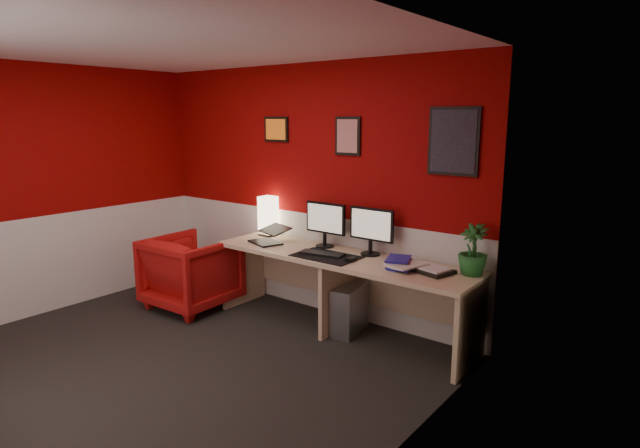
{
  "coord_description": "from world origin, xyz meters",
  "views": [
    {
      "loc": [
        3.36,
        -2.36,
        1.98
      ],
      "look_at": [
        0.6,
        1.21,
        1.05
      ],
      "focal_mm": 29.33,
      "sensor_mm": 36.0,
      "label": 1
    }
  ],
  "objects_px": {
    "shoji_lamp": "(268,217)",
    "monitor_left": "(325,218)",
    "laptop": "(265,233)",
    "pc_tower": "(350,309)",
    "desk": "(339,294)",
    "monitor_right": "(371,224)",
    "armchair": "(192,272)",
    "zen_tray": "(430,270)",
    "potted_plant": "(473,250)"
  },
  "relations": [
    {
      "from": "monitor_left",
      "to": "potted_plant",
      "type": "relative_size",
      "value": 1.4
    },
    {
      "from": "laptop",
      "to": "monitor_right",
      "type": "relative_size",
      "value": 0.57
    },
    {
      "from": "laptop",
      "to": "armchair",
      "type": "bearing_deg",
      "value": -137.18
    },
    {
      "from": "desk",
      "to": "shoji_lamp",
      "type": "bearing_deg",
      "value": 168.68
    },
    {
      "from": "desk",
      "to": "monitor_right",
      "type": "relative_size",
      "value": 4.48
    },
    {
      "from": "pc_tower",
      "to": "armchair",
      "type": "xyz_separation_m",
      "value": [
        -1.7,
        -0.46,
        0.15
      ]
    },
    {
      "from": "shoji_lamp",
      "to": "zen_tray",
      "type": "bearing_deg",
      "value": -5.04
    },
    {
      "from": "desk",
      "to": "monitor_right",
      "type": "xyz_separation_m",
      "value": [
        0.2,
        0.2,
        0.66
      ]
    },
    {
      "from": "laptop",
      "to": "potted_plant",
      "type": "relative_size",
      "value": 0.79
    },
    {
      "from": "desk",
      "to": "potted_plant",
      "type": "height_order",
      "value": "potted_plant"
    },
    {
      "from": "laptop",
      "to": "monitor_right",
      "type": "height_order",
      "value": "monitor_right"
    },
    {
      "from": "armchair",
      "to": "monitor_right",
      "type": "bearing_deg",
      "value": -163.4
    },
    {
      "from": "desk",
      "to": "potted_plant",
      "type": "xyz_separation_m",
      "value": [
        1.18,
        0.18,
        0.57
      ]
    },
    {
      "from": "monitor_left",
      "to": "potted_plant",
      "type": "bearing_deg",
      "value": -0.21
    },
    {
      "from": "shoji_lamp",
      "to": "armchair",
      "type": "height_order",
      "value": "shoji_lamp"
    },
    {
      "from": "desk",
      "to": "monitor_right",
      "type": "bearing_deg",
      "value": 44.02
    },
    {
      "from": "laptop",
      "to": "armchair",
      "type": "height_order",
      "value": "laptop"
    },
    {
      "from": "shoji_lamp",
      "to": "pc_tower",
      "type": "relative_size",
      "value": 0.89
    },
    {
      "from": "monitor_right",
      "to": "shoji_lamp",
      "type": "bearing_deg",
      "value": 179.05
    },
    {
      "from": "desk",
      "to": "shoji_lamp",
      "type": "height_order",
      "value": "shoji_lamp"
    },
    {
      "from": "monitor_right",
      "to": "pc_tower",
      "type": "relative_size",
      "value": 1.29
    },
    {
      "from": "zen_tray",
      "to": "potted_plant",
      "type": "distance_m",
      "value": 0.38
    },
    {
      "from": "monitor_left",
      "to": "monitor_right",
      "type": "xyz_separation_m",
      "value": [
        0.52,
        0.02,
        0.0
      ]
    },
    {
      "from": "shoji_lamp",
      "to": "laptop",
      "type": "relative_size",
      "value": 1.21
    },
    {
      "from": "laptop",
      "to": "zen_tray",
      "type": "bearing_deg",
      "value": 20.71
    },
    {
      "from": "zen_tray",
      "to": "pc_tower",
      "type": "relative_size",
      "value": 0.78
    },
    {
      "from": "shoji_lamp",
      "to": "monitor_right",
      "type": "distance_m",
      "value": 1.31
    },
    {
      "from": "shoji_lamp",
      "to": "potted_plant",
      "type": "height_order",
      "value": "potted_plant"
    },
    {
      "from": "desk",
      "to": "armchair",
      "type": "height_order",
      "value": "armchair"
    },
    {
      "from": "desk",
      "to": "shoji_lamp",
      "type": "distance_m",
      "value": 1.25
    },
    {
      "from": "zen_tray",
      "to": "potted_plant",
      "type": "bearing_deg",
      "value": 23.66
    },
    {
      "from": "shoji_lamp",
      "to": "monitor_right",
      "type": "height_order",
      "value": "monitor_right"
    },
    {
      "from": "shoji_lamp",
      "to": "zen_tray",
      "type": "height_order",
      "value": "shoji_lamp"
    },
    {
      "from": "monitor_left",
      "to": "laptop",
      "type": "bearing_deg",
      "value": -156.16
    },
    {
      "from": "desk",
      "to": "armchair",
      "type": "distance_m",
      "value": 1.66
    },
    {
      "from": "monitor_left",
      "to": "pc_tower",
      "type": "bearing_deg",
      "value": -19.72
    },
    {
      "from": "zen_tray",
      "to": "pc_tower",
      "type": "xyz_separation_m",
      "value": [
        -0.79,
        -0.01,
        -0.52
      ]
    },
    {
      "from": "shoji_lamp",
      "to": "monitor_left",
      "type": "relative_size",
      "value": 0.69
    },
    {
      "from": "laptop",
      "to": "monitor_left",
      "type": "relative_size",
      "value": 0.57
    },
    {
      "from": "monitor_left",
      "to": "potted_plant",
      "type": "distance_m",
      "value": 1.5
    },
    {
      "from": "monitor_left",
      "to": "pc_tower",
      "type": "height_order",
      "value": "monitor_left"
    },
    {
      "from": "zen_tray",
      "to": "potted_plant",
      "type": "relative_size",
      "value": 0.84
    },
    {
      "from": "monitor_right",
      "to": "pc_tower",
      "type": "xyz_separation_m",
      "value": [
        -0.11,
        -0.16,
        -0.8
      ]
    },
    {
      "from": "pc_tower",
      "to": "desk",
      "type": "bearing_deg",
      "value": -168.12
    },
    {
      "from": "desk",
      "to": "monitor_left",
      "type": "height_order",
      "value": "monitor_left"
    },
    {
      "from": "laptop",
      "to": "monitor_right",
      "type": "bearing_deg",
      "value": 30.87
    },
    {
      "from": "desk",
      "to": "laptop",
      "type": "relative_size",
      "value": 7.88
    },
    {
      "from": "desk",
      "to": "armchair",
      "type": "xyz_separation_m",
      "value": [
        -1.61,
        -0.42,
        0.01
      ]
    },
    {
      "from": "monitor_right",
      "to": "zen_tray",
      "type": "bearing_deg",
      "value": -12.73
    },
    {
      "from": "shoji_lamp",
      "to": "laptop",
      "type": "xyz_separation_m",
      "value": [
        0.22,
        -0.29,
        -0.09
      ]
    }
  ]
}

